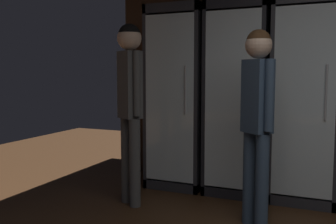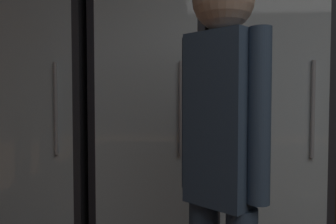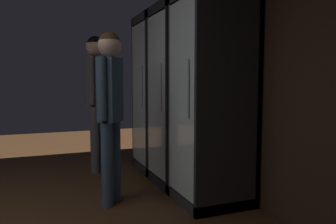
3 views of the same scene
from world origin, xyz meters
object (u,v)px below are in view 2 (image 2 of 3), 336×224
at_px(cooler_center, 259,126).
at_px(shopper_near, 222,142).
at_px(cooler_far_left, 52,124).
at_px(cooler_left, 154,125).

distance_m(cooler_center, shopper_near, 1.01).
bearing_deg(shopper_near, cooler_far_left, 137.29).
bearing_deg(cooler_far_left, shopper_near, -42.71).
distance_m(cooler_far_left, shopper_near, 1.41).
xyz_separation_m(cooler_far_left, shopper_near, (1.03, -0.95, 0.02)).
relative_size(cooler_far_left, cooler_left, 1.00).
xyz_separation_m(cooler_far_left, cooler_center, (1.35, -0.00, -0.00)).
height_order(cooler_center, shopper_near, cooler_center).
bearing_deg(cooler_center, cooler_far_left, 179.96).
height_order(cooler_left, shopper_near, cooler_left).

